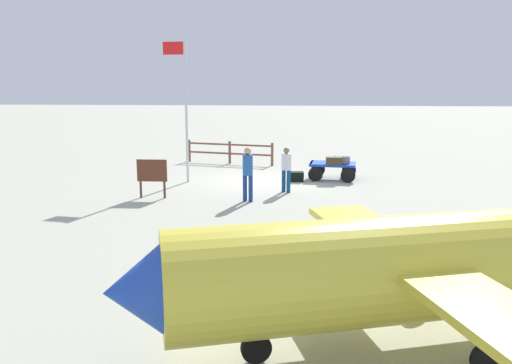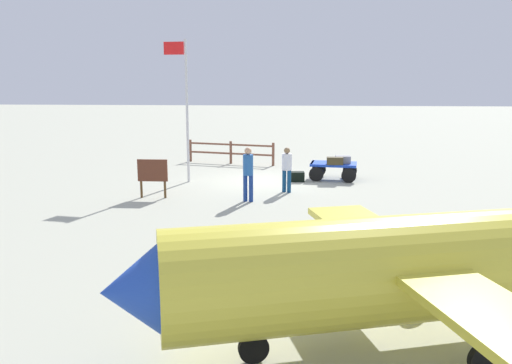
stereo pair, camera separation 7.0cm
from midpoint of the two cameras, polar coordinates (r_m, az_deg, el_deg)
ground_plane at (r=20.54m, az=0.67°, el=0.13°), size 120.00×120.00×0.00m
luggage_cart at (r=21.00m, az=8.53°, el=1.57°), size 1.98×1.49×0.67m
suitcase_grey at (r=20.52m, az=8.74°, el=2.30°), size 0.62×0.33×0.29m
suitcase_tan at (r=20.92m, az=9.60°, el=2.45°), size 0.59×0.42×0.29m
suitcase_navy at (r=20.44m, az=4.67°, el=0.59°), size 0.55×0.42×0.38m
worker_lead at (r=18.33m, az=3.50°, el=1.73°), size 0.47×0.47×1.60m
worker_trailing at (r=16.88m, az=-0.75°, el=1.30°), size 0.41×0.41×1.79m
airplane_near at (r=7.87m, az=14.36°, el=-9.23°), size 8.00×5.99×3.21m
flagpole at (r=20.18m, az=-7.70°, el=8.75°), size 0.89×0.15×5.41m
signboard at (r=17.78m, az=-11.15°, el=0.97°), size 1.01×0.09×1.31m
wooden_fence at (r=24.72m, az=-2.70°, el=3.46°), size 4.19×1.11×1.07m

